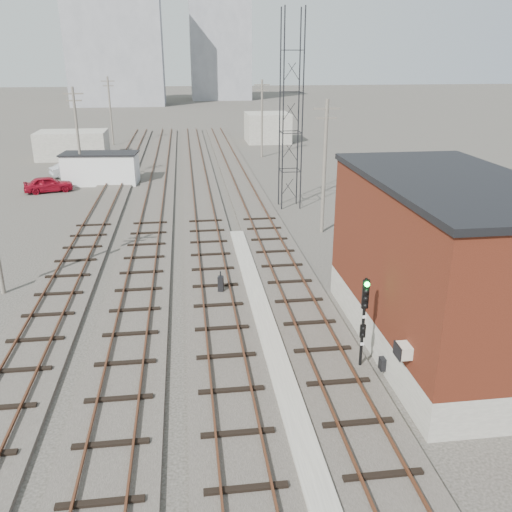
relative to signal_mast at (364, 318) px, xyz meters
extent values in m
plane|color=#282621|center=(-3.70, 49.50, -2.26)|extent=(320.00, 320.00, 0.00)
cube|color=#332D28|center=(-1.20, 28.50, -2.16)|extent=(3.20, 90.00, 0.20)
cube|color=#4C2816|center=(-1.92, 28.50, -1.93)|extent=(0.07, 90.00, 0.12)
cube|color=#4C2816|center=(-0.48, 28.50, -1.93)|extent=(0.07, 90.00, 0.12)
cube|color=#332D28|center=(-5.20, 28.50, -2.16)|extent=(3.20, 90.00, 0.20)
cube|color=#4C2816|center=(-5.92, 28.50, -1.93)|extent=(0.07, 90.00, 0.12)
cube|color=#4C2816|center=(-4.48, 28.50, -1.93)|extent=(0.07, 90.00, 0.12)
cube|color=#332D28|center=(-9.20, 28.50, -2.16)|extent=(3.20, 90.00, 0.20)
cube|color=#4C2816|center=(-9.92, 28.50, -1.93)|extent=(0.07, 90.00, 0.12)
cube|color=#4C2816|center=(-8.48, 28.50, -1.93)|extent=(0.07, 90.00, 0.12)
cube|color=#332D28|center=(-13.20, 28.50, -2.16)|extent=(3.20, 90.00, 0.20)
cube|color=#4C2816|center=(-13.92, 28.50, -1.93)|extent=(0.07, 90.00, 0.12)
cube|color=#4C2816|center=(-12.48, 28.50, -1.93)|extent=(0.07, 90.00, 0.12)
cube|color=gray|center=(-3.20, 3.50, -2.13)|extent=(0.90, 28.00, 0.26)
cube|color=gray|center=(3.80, 1.50, -1.51)|extent=(6.00, 12.00, 1.50)
cube|color=#582214|center=(3.80, 1.50, 1.99)|extent=(6.00, 12.00, 5.50)
cube|color=black|center=(3.80, 1.50, 4.84)|extent=(6.20, 12.20, 0.25)
cube|color=beige|center=(0.58, -2.50, -0.01)|extent=(0.45, 0.62, 0.45)
cube|color=black|center=(0.70, -0.50, -1.76)|extent=(0.20, 0.35, 0.50)
cylinder|color=black|center=(1.05, 23.75, 5.24)|extent=(0.10, 0.10, 15.00)
cylinder|color=black|center=(2.55, 23.75, 5.24)|extent=(0.10, 0.10, 15.00)
cylinder|color=black|center=(1.05, 25.25, 5.24)|extent=(0.10, 0.10, 15.00)
cylinder|color=black|center=(2.55, 25.25, 5.24)|extent=(0.10, 0.10, 15.00)
cylinder|color=#595147|center=(-16.20, 34.50, 2.24)|extent=(0.24, 0.24, 9.00)
cube|color=#595147|center=(-16.20, 34.50, 6.14)|extent=(1.80, 0.12, 0.12)
cube|color=#595147|center=(-16.20, 34.50, 5.54)|extent=(1.40, 0.12, 0.12)
cylinder|color=#595147|center=(-16.20, 59.50, 2.24)|extent=(0.24, 0.24, 9.00)
cube|color=#595147|center=(-16.20, 59.50, 6.14)|extent=(1.80, 0.12, 0.12)
cube|color=#595147|center=(-16.20, 59.50, 5.54)|extent=(1.40, 0.12, 0.12)
cylinder|color=#595147|center=(2.80, 17.50, 2.24)|extent=(0.24, 0.24, 9.00)
cube|color=#595147|center=(2.80, 17.50, 6.14)|extent=(1.80, 0.12, 0.12)
cube|color=#595147|center=(2.80, 17.50, 5.54)|extent=(1.40, 0.12, 0.12)
cylinder|color=#595147|center=(2.80, 47.50, 2.24)|extent=(0.24, 0.24, 9.00)
cube|color=#595147|center=(2.80, 47.50, 6.14)|extent=(1.80, 0.12, 0.12)
cube|color=#595147|center=(2.80, 47.50, 5.54)|extent=(1.40, 0.12, 0.12)
cube|color=gray|center=(-21.70, 124.50, 12.74)|extent=(22.00, 14.00, 30.00)
cube|color=gray|center=(4.30, 139.50, 10.74)|extent=(16.00, 12.00, 26.00)
cube|color=gray|center=(-19.70, 49.50, -0.66)|extent=(8.00, 5.00, 3.20)
cube|color=gray|center=(5.30, 59.50, -0.26)|extent=(6.00, 6.00, 4.00)
cube|color=gray|center=(0.00, 0.03, -2.21)|extent=(0.40, 0.40, 0.10)
cylinder|color=black|center=(0.00, 0.03, -0.32)|extent=(0.12, 0.12, 3.89)
cube|color=black|center=(0.00, 0.01, 0.99)|extent=(0.25, 0.10, 1.17)
sphere|color=#0CE533|center=(0.00, -0.08, 1.43)|extent=(0.19, 0.19, 0.19)
sphere|color=black|center=(0.00, -0.08, 1.14)|extent=(0.19, 0.19, 0.19)
sphere|color=black|center=(0.00, -0.08, 0.85)|extent=(0.19, 0.19, 0.19)
sphere|color=black|center=(0.00, -0.08, 0.56)|extent=(0.19, 0.19, 0.19)
cube|color=black|center=(0.00, 0.01, -0.56)|extent=(0.21, 0.09, 0.53)
cube|color=white|center=(0.00, -0.05, 0.07)|extent=(0.16, 0.02, 0.12)
cube|color=white|center=(0.00, -0.05, -1.10)|extent=(0.16, 0.02, 0.12)
cube|color=black|center=(-4.95, 7.85, -1.71)|extent=(0.34, 0.34, 0.92)
cylinder|color=black|center=(-4.95, 7.85, -1.12)|extent=(0.07, 0.07, 0.28)
cube|color=silver|center=(-14.51, 35.07, -0.83)|extent=(7.09, 3.47, 2.86)
cube|color=black|center=(-14.51, 35.07, 0.65)|extent=(7.34, 3.72, 0.14)
imported|color=maroon|center=(-18.83, 32.25, -1.55)|extent=(4.52, 2.75, 1.44)
imported|color=#929399|center=(-17.89, 38.88, -1.54)|extent=(4.65, 3.34, 1.46)
imported|color=slate|center=(-14.94, 37.01, -1.62)|extent=(4.52, 2.04, 1.28)
camera|label=1|loc=(-6.48, -17.80, 9.41)|focal=38.00mm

